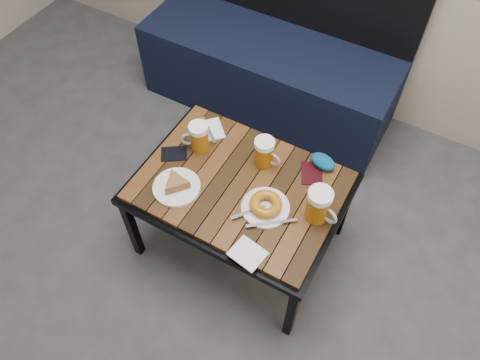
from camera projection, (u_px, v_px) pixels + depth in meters
The scene contains 12 objects.
bench at pixel (270, 66), 2.61m from camera, with size 1.40×0.50×0.95m.
cafe_table at pixel (240, 190), 1.92m from camera, with size 0.84×0.62×0.47m.
beer_mug_left at pixel (199, 137), 1.95m from camera, with size 0.13×0.11×0.13m.
beer_mug_centre at pixel (265, 152), 1.90m from camera, with size 0.12×0.09×0.13m.
beer_mug_right at pixel (319, 205), 1.73m from camera, with size 0.15×0.11×0.15m.
plate_pie at pixel (176, 185), 1.86m from camera, with size 0.19×0.19×0.05m.
plate_bagel at pixel (265, 206), 1.80m from camera, with size 0.23×0.21×0.05m.
napkin_left at pixel (208, 130), 2.05m from camera, with size 0.18×0.18×0.01m.
napkin_right at pixel (248, 254), 1.70m from camera, with size 0.14×0.12×0.01m.
passport_navy at pixel (174, 154), 1.98m from camera, with size 0.08×0.11×0.01m, color black.
passport_burgundy at pixel (312, 173), 1.91m from camera, with size 0.08×0.12×0.01m, color black.
knit_pouch at pixel (323, 162), 1.92m from camera, with size 0.11×0.07×0.05m, color navy.
Camera 1 is at (0.72, -0.11, 2.00)m, focal length 35.00 mm.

